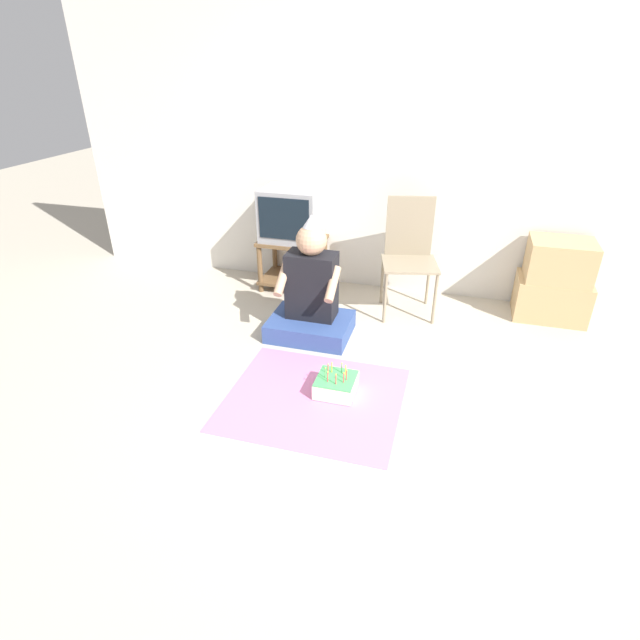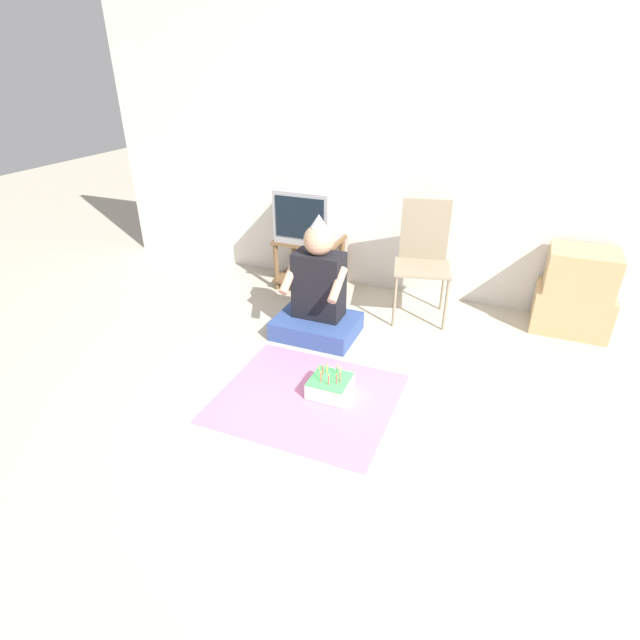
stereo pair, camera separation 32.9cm
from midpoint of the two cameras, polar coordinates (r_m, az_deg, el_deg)
The scene contains 9 objects.
ground_plane at distance 2.92m, azimuth 3.59°, elevation -12.62°, with size 16.00×16.00×0.00m, color #BCB29E.
wall_back at distance 4.25m, azimuth 10.48°, elevation 19.26°, with size 6.40×0.06×2.55m.
tv_stand at distance 4.53m, azimuth -5.21°, elevation 6.94°, with size 0.56×0.43×0.46m.
tv at distance 4.40m, azimuth -5.43°, elevation 11.93°, with size 0.50×0.42×0.45m.
folding_chair at distance 4.05m, azimuth 7.88°, elevation 7.96°, with size 0.51×0.48×0.92m.
cardboard_box_stack at distance 4.29m, azimuth 23.31°, elevation 4.01°, with size 0.55×0.37×0.65m.
person_seated at distance 3.70m, azimuth -3.58°, elevation 2.54°, with size 0.61×0.47×0.92m.
party_cloth at distance 3.15m, azimuth -3.72°, elevation -9.01°, with size 1.08×0.96×0.01m.
birthday_cake at distance 3.16m, azimuth -1.16°, elevation -7.51°, with size 0.24×0.24×0.18m.
Camera 1 is at (0.28, -2.22, 1.91)m, focal length 28.00 mm.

